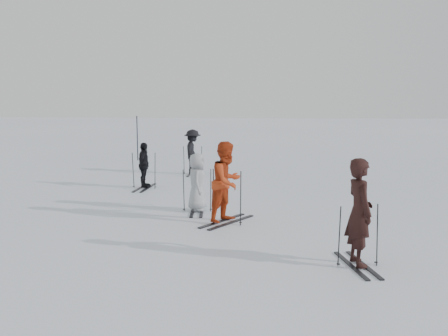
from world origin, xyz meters
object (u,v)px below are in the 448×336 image
object	(u,v)px
skier_red	(227,183)
skier_uphill_far	(193,152)
skier_near_dark	(359,213)
skier_grey	(197,183)
skier_uphill_left	(144,166)
piste_marker	(137,138)

from	to	relation	value
skier_red	skier_uphill_far	xyz separation A→B (m)	(-1.95, 7.63, -0.11)
skier_near_dark	skier_grey	distance (m)	5.45
skier_uphill_far	skier_uphill_left	bearing A→B (deg)	158.09
skier_red	skier_uphill_far	size ratio (longest dim) A/B	1.12
skier_red	skier_uphill_far	world-z (taller)	skier_red
skier_red	piste_marker	bearing A→B (deg)	56.50
skier_uphill_far	piste_marker	distance (m)	5.28
skier_near_dark	skier_grey	bearing A→B (deg)	28.33
skier_uphill_left	piste_marker	distance (m)	7.64
skier_near_dark	skier_grey	xyz separation A→B (m)	(-3.52, 4.15, -0.21)
skier_near_dark	piste_marker	bearing A→B (deg)	16.15
skier_uphill_left	skier_uphill_far	xyz separation A→B (m)	(1.20, 3.22, 0.12)
skier_grey	skier_uphill_far	distance (m)	6.57
skier_red	skier_uphill_far	bearing A→B (deg)	46.74
piste_marker	skier_uphill_left	bearing A→B (deg)	-73.97
skier_grey	skier_uphill_far	bearing A→B (deg)	4.51
skier_near_dark	piste_marker	size ratio (longest dim) A/B	0.91
skier_grey	piste_marker	world-z (taller)	piste_marker
skier_near_dark	skier_grey	world-z (taller)	skier_near_dark
skier_red	skier_grey	distance (m)	1.46
skier_uphill_far	piste_marker	bearing A→B (deg)	37.26
skier_uphill_left	skier_uphill_far	distance (m)	3.44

